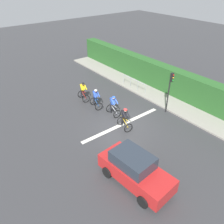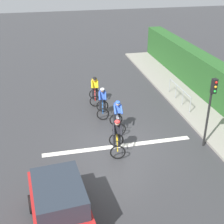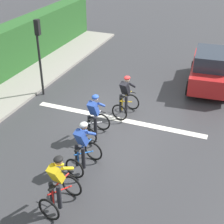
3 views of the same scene
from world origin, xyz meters
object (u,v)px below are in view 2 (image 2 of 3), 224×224
at_px(cyclist_lead, 95,90).
at_px(car_red, 61,211).
at_px(cyclist_second, 103,102).
at_px(pedestrian_railing_kerbside, 180,91).
at_px(traffic_light_near_crossing, 211,103).
at_px(cyclist_mid, 117,116).
at_px(cyclist_fourth, 117,137).

relative_size(cyclist_lead, car_red, 0.39).
relative_size(cyclist_lead, cyclist_second, 1.00).
bearing_deg(cyclist_lead, car_red, -105.95).
height_order(car_red, pedestrian_railing_kerbside, car_red).
height_order(cyclist_lead, cyclist_second, same).
bearing_deg(cyclist_second, pedestrian_railing_kerbside, 6.44).
bearing_deg(traffic_light_near_crossing, cyclist_mid, 146.71).
distance_m(cyclist_second, traffic_light_near_crossing, 5.90).
xyz_separation_m(cyclist_lead, traffic_light_near_crossing, (4.11, -5.83, 1.43)).
bearing_deg(cyclist_lead, pedestrian_railing_kerbside, -13.72).
bearing_deg(pedestrian_railing_kerbside, traffic_light_near_crossing, -99.08).
height_order(cyclist_second, pedestrian_railing_kerbside, cyclist_second).
bearing_deg(car_red, cyclist_second, 69.89).
bearing_deg(pedestrian_railing_kerbside, cyclist_mid, -152.02).
relative_size(cyclist_fourth, traffic_light_near_crossing, 0.50).
height_order(cyclist_second, car_red, car_red).
distance_m(car_red, pedestrian_railing_kerbside, 11.16).
relative_size(cyclist_lead, cyclist_fourth, 1.00).
bearing_deg(cyclist_lead, cyclist_second, -85.76).
bearing_deg(cyclist_mid, cyclist_second, 103.02).
distance_m(cyclist_second, pedestrian_railing_kerbside, 4.76).
distance_m(cyclist_mid, traffic_light_near_crossing, 4.51).
relative_size(cyclist_second, pedestrian_railing_kerbside, 0.55).
bearing_deg(cyclist_fourth, traffic_light_near_crossing, -6.22).
height_order(cyclist_second, traffic_light_near_crossing, traffic_light_near_crossing).
xyz_separation_m(cyclist_mid, pedestrian_railing_kerbside, (4.32, 2.29, -0.03)).
xyz_separation_m(car_red, pedestrian_railing_kerbside, (7.54, 8.23, -0.10)).
xyz_separation_m(cyclist_second, cyclist_mid, (0.41, -1.76, 0.00)).
bearing_deg(pedestrian_railing_kerbside, car_red, -132.52).
xyz_separation_m(cyclist_mid, traffic_light_near_crossing, (3.58, -2.35, 1.43)).
height_order(cyclist_lead, cyclist_mid, same).
relative_size(cyclist_second, cyclist_mid, 1.00).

